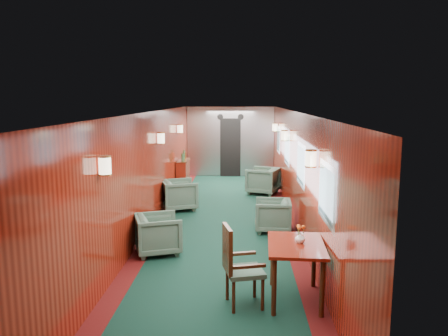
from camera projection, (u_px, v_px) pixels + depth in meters
The scene contains 12 objects.
room at pixel (223, 148), 9.12m from camera, with size 12.00×12.10×2.40m.
bulkhead at pixel (230, 142), 15.03m from camera, with size 2.98×0.17×2.39m.
windows_right at pixel (293, 156), 9.34m from camera, with size 0.02×8.60×0.80m.
wall_sconces at pixel (224, 139), 9.66m from camera, with size 2.97×7.97×0.25m.
dining_table at pixel (296, 253), 5.74m from camera, with size 0.78×1.08×0.78m.
side_chair at pixel (237, 263), 5.59m from camera, with size 0.57×0.59×1.07m.
credenza at pixel (183, 174), 12.89m from camera, with size 0.31×0.99×1.16m.
flower_vase at pixel (300, 238), 5.74m from camera, with size 0.14×0.14×0.14m, color white.
armchair_left_near at pixel (158, 234), 7.57m from camera, with size 0.73×0.75×0.69m, color #1A3D32.
armchair_left_far at pixel (179, 195), 10.54m from camera, with size 0.78×0.80×0.73m, color #1A3D32.
armchair_right_near at pixel (273, 215), 8.82m from camera, with size 0.70×0.72×0.65m, color #1A3D32.
armchair_right_far at pixel (263, 181), 12.31m from camera, with size 0.80×0.82×0.75m, color #1A3D32.
Camera 1 is at (0.39, -9.06, 2.67)m, focal length 35.00 mm.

